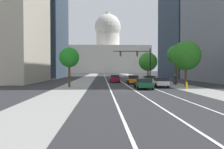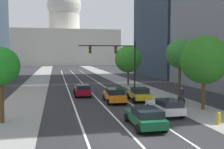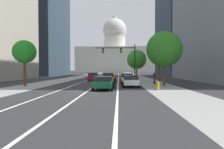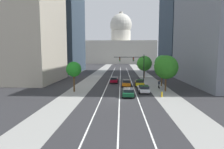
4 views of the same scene
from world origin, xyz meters
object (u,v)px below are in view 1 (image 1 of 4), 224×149
object	(u,v)px
street_tree_near_left	(69,58)
car_crimson	(115,78)
cyclist	(175,80)
street_tree_mid_right	(148,62)
street_tree_near_right	(176,55)
car_green	(144,83)
car_yellow	(149,80)
car_orange	(133,79)
traffic_signal_mast	(139,58)
capitol_building	(108,53)
car_white	(160,82)
fire_hydrant	(187,85)
street_tree_far_right	(186,56)

from	to	relation	value
street_tree_near_left	car_crimson	bearing A→B (deg)	57.93
cyclist	street_tree_near_left	xyz separation A→B (m)	(-16.55, -4.00, 3.35)
street_tree_mid_right	street_tree_near_right	distance (m)	14.12
car_green	car_yellow	size ratio (longest dim) A/B	1.12
street_tree_near_left	car_orange	bearing A→B (deg)	32.12
car_green	street_tree_near_right	xyz separation A→B (m)	(7.70, 10.25, 4.38)
cyclist	street_tree_mid_right	world-z (taller)	street_tree_mid_right
car_green	traffic_signal_mast	world-z (taller)	traffic_signal_mast
car_orange	traffic_signal_mast	bearing A→B (deg)	-14.04
capitol_building	car_white	size ratio (longest dim) A/B	11.47
car_white	street_tree_near_left	world-z (taller)	street_tree_near_left
street_tree_mid_right	street_tree_near_left	xyz separation A→B (m)	(-15.59, -20.77, -0.11)
capitol_building	fire_hydrant	distance (m)	114.43
street_tree_near_right	capitol_building	bearing A→B (deg)	95.08
car_crimson	street_tree_near_left	size ratio (longest dim) A/B	0.81
street_tree_near_right	street_tree_near_left	bearing A→B (deg)	-158.89
capitol_building	cyclist	bearing A→B (deg)	-85.68
car_yellow	cyclist	world-z (taller)	cyclist
car_crimson	street_tree_mid_right	bearing A→B (deg)	-40.74
cyclist	traffic_signal_mast	bearing A→B (deg)	26.15
traffic_signal_mast	car_green	bearing A→B (deg)	-97.25
car_green	street_tree_near_left	size ratio (longest dim) A/B	0.81
car_green	car_yellow	distance (m)	10.52
capitol_building	street_tree_far_right	world-z (taller)	capitol_building
street_tree_near_right	car_crimson	bearing A→B (deg)	156.94
cyclist	street_tree_near_right	distance (m)	5.24
street_tree_mid_right	car_white	bearing A→B (deg)	-97.30
car_white	traffic_signal_mast	size ratio (longest dim) A/B	0.56
fire_hydrant	cyclist	bearing A→B (deg)	82.20
capitol_building	car_white	distance (m)	110.72
car_orange	car_green	bearing A→B (deg)	-178.12
car_green	cyclist	bearing A→B (deg)	-40.00
capitol_building	traffic_signal_mast	size ratio (longest dim) A/B	6.42
car_yellow	street_tree_far_right	bearing A→B (deg)	-140.29
car_orange	fire_hydrant	distance (m)	11.50
fire_hydrant	street_tree_near_left	distance (m)	16.38
street_tree_mid_right	street_tree_near_left	world-z (taller)	street_tree_mid_right
fire_hydrant	car_orange	bearing A→B (deg)	118.45
traffic_signal_mast	street_tree_near_left	size ratio (longest dim) A/B	1.39
car_green	street_tree_far_right	distance (m)	9.29
street_tree_near_left	fire_hydrant	bearing A→B (deg)	-13.89
fire_hydrant	capitol_building	bearing A→B (deg)	93.49
car_orange	street_tree_far_right	xyz separation A→B (m)	(7.19, -5.23, 3.80)
capitol_building	car_yellow	distance (m)	103.80
capitol_building	cyclist	xyz separation A→B (m)	(7.99, -105.77, -11.52)
car_white	fire_hydrant	bearing A→B (deg)	-145.98
traffic_signal_mast	car_crimson	bearing A→B (deg)	-152.09
car_green	fire_hydrant	world-z (taller)	car_green
street_tree_far_right	street_tree_near_right	world-z (taller)	street_tree_far_right
cyclist	street_tree_far_right	distance (m)	4.80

